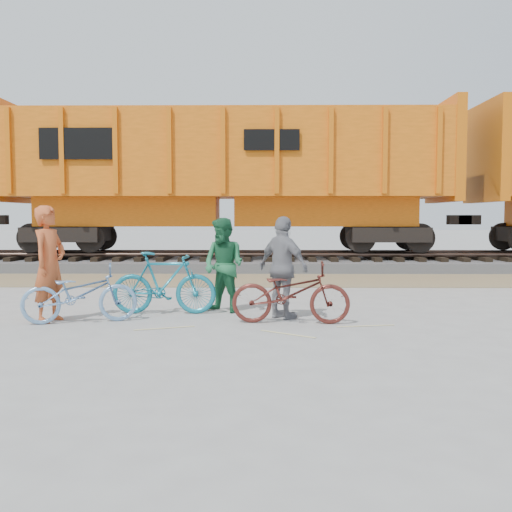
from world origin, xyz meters
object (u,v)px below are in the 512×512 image
object	(u,v)px
bicycle_maroon	(291,293)
person_man	(224,265)
bicycle_blue	(80,293)
person_solo	(49,264)
bicycle_teal	(164,283)
hopper_car_center	(226,173)
person_woman	(283,268)

from	to	relation	value
bicycle_maroon	person_man	xyz separation A→B (m)	(-1.10, 1.02, 0.34)
bicycle_blue	person_man	distance (m)	2.42
bicycle_blue	person_solo	xyz separation A→B (m)	(-0.50, 0.10, 0.45)
bicycle_teal	person_man	world-z (taller)	person_man
person_man	bicycle_blue	bearing A→B (deg)	-120.27
hopper_car_center	person_man	size ratio (longest dim) A/B	8.61
bicycle_blue	bicycle_maroon	xyz separation A→B (m)	(3.27, -0.02, 0.02)
hopper_car_center	person_man	world-z (taller)	hopper_car_center
hopper_car_center	person_man	xyz separation A→B (m)	(0.46, -8.35, -2.19)
person_man	person_woman	world-z (taller)	person_woman
person_man	hopper_car_center	bearing A→B (deg)	128.20
person_solo	bicycle_blue	bearing A→B (deg)	-86.83
person_man	person_woman	xyz separation A→B (m)	(1.00, -0.62, 0.01)
bicycle_maroon	person_woman	bearing A→B (deg)	18.04
bicycle_teal	person_solo	xyz separation A→B (m)	(-1.67, -0.70, 0.38)
bicycle_maroon	person_man	distance (m)	1.54
bicycle_blue	bicycle_maroon	distance (m)	3.27
bicycle_teal	person_woman	distance (m)	2.06
hopper_car_center	person_solo	world-z (taller)	hopper_car_center
bicycle_teal	bicycle_maroon	xyz separation A→B (m)	(2.10, -0.82, -0.05)
bicycle_maroon	person_woman	size ratio (longest dim) A/B	1.10
bicycle_maroon	person_man	world-z (taller)	person_man
bicycle_blue	person_man	bearing A→B (deg)	-80.71
hopper_car_center	bicycle_teal	size ratio (longest dim) A/B	7.97
hopper_car_center	person_man	bearing A→B (deg)	-86.82
hopper_car_center	bicycle_maroon	distance (m)	9.83
person_man	person_woman	distance (m)	1.18
person_solo	person_woman	size ratio (longest dim) A/B	1.10
person_solo	bicycle_teal	bearing A→B (deg)	-52.81
bicycle_teal	person_solo	size ratio (longest dim) A/B	0.96
bicycle_maroon	bicycle_blue	bearing A→B (deg)	93.67
person_solo	person_man	world-z (taller)	person_solo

